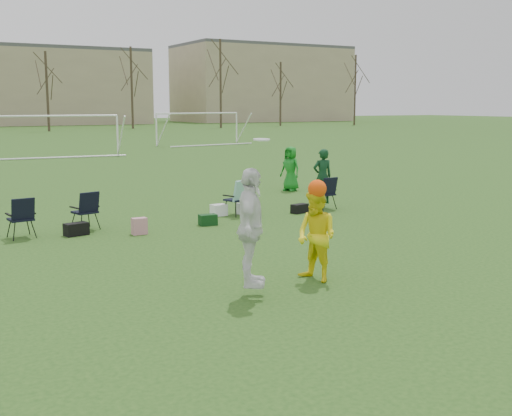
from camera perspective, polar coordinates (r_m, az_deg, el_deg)
ground at (r=9.52m, az=1.28°, el=-9.82°), size 260.00×260.00×0.00m
fielder_green_far at (r=23.18m, az=3.08°, el=3.51°), size 0.76×0.91×1.60m
center_contest at (r=10.70m, az=2.29°, el=-2.03°), size 2.38×1.36×2.56m
sideline_setup at (r=17.47m, az=-4.09°, el=0.76°), size 9.29×1.74×1.79m
goal_mid at (r=40.67m, az=-17.29°, el=7.15°), size 7.40×0.63×2.46m
goal_right at (r=50.17m, az=-5.17°, el=7.84°), size 7.35×1.14×2.46m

